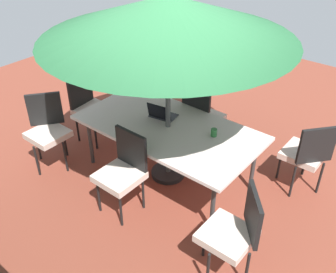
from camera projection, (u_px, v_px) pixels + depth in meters
The scene contains 11 objects.
ground_plane at pixel (168, 175), 5.02m from camera, with size 10.00×10.00×0.02m, color brown.
dining_table at pixel (168, 129), 4.62m from camera, with size 2.25×1.18×0.75m.
patio_umbrella at pixel (168, 18), 3.88m from camera, with size 2.74×2.74×2.29m.
chair_northwest at pixel (234, 231), 3.46m from camera, with size 0.59×0.58×0.98m.
chair_northeast at pixel (47, 128), 4.94m from camera, with size 0.58×0.58×0.98m.
chair_south at pixel (202, 116), 5.20m from camera, with size 0.46×0.46×0.98m.
chair_north at pixel (123, 170), 4.21m from camera, with size 0.46×0.46×0.98m.
chair_southwest at pixel (307, 153), 4.48m from camera, with size 0.58×0.58×0.98m.
chair_east at pixel (89, 105), 5.45m from camera, with size 0.48×0.47×0.98m.
laptop at pixel (162, 114), 4.74m from camera, with size 0.36×0.30×0.21m.
cup at pixel (214, 132), 4.39m from camera, with size 0.07×0.07×0.09m, color #286B33.
Camera 1 is at (-2.46, 3.03, 3.18)m, focal length 40.54 mm.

